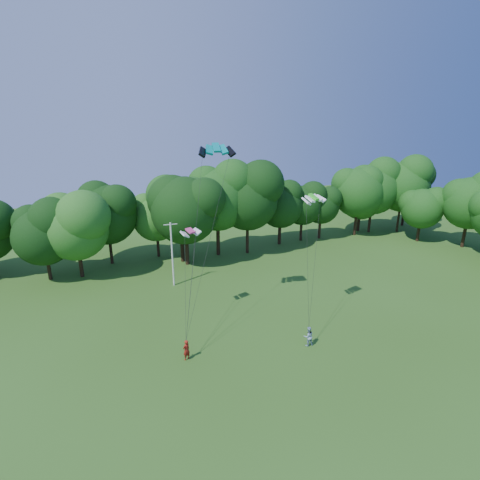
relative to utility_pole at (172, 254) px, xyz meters
name	(u,v)px	position (x,y,z in m)	size (l,w,h in m)	color
ground	(284,459)	(1.31, -27.03, -4.14)	(160.00, 160.00, 0.00)	#2D5216
utility_pole	(172,254)	(0.00, 0.00, 0.00)	(1.61, 0.20, 8.04)	silver
kite_flyer_left	(186,350)	(-1.95, -15.16, -3.20)	(0.69, 0.45, 1.88)	maroon
kite_flyer_right	(308,336)	(8.89, -17.08, -3.19)	(0.92, 0.72, 1.89)	#8FACC6
kite_teal	(216,148)	(3.14, -8.58, 13.05)	(3.36, 1.78, 0.83)	#048888
kite_green	(314,197)	(11.33, -12.62, 8.61)	(2.58, 1.67, 0.53)	#33DF21
kite_pink	(190,231)	(0.43, -8.33, 5.26)	(2.17, 1.55, 0.39)	#D53B7F
tree_back_center	(185,201)	(3.17, 6.18, 5.02)	(10.08, 10.08, 14.66)	black
tree_back_east	(362,192)	(36.02, 11.02, 3.09)	(7.96, 7.96, 11.58)	#311B13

